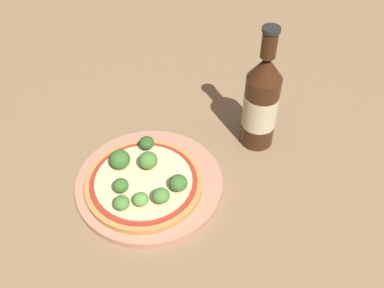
{
  "coord_description": "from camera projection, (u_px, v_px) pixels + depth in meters",
  "views": [
    {
      "loc": [
        0.47,
        -0.13,
        0.59
      ],
      "look_at": [
        -0.01,
        0.07,
        0.06
      ],
      "focal_mm": 42.0,
      "sensor_mm": 36.0,
      "label": 1
    }
  ],
  "objects": [
    {
      "name": "broccoli_floret_5",
      "position": [
        149.0,
        160.0,
        0.74
      ],
      "size": [
        0.03,
        0.03,
        0.03
      ],
      "color": "#6B8E51",
      "rests_on": "pizza"
    },
    {
      "name": "broccoli_floret_7",
      "position": [
        141.0,
        199.0,
        0.69
      ],
      "size": [
        0.02,
        0.02,
        0.02
      ],
      "color": "#6B8E51",
      "rests_on": "pizza"
    },
    {
      "name": "broccoli_floret_4",
      "position": [
        161.0,
        196.0,
        0.69
      ],
      "size": [
        0.03,
        0.03,
        0.03
      ],
      "color": "#6B8E51",
      "rests_on": "pizza"
    },
    {
      "name": "broccoli_floret_3",
      "position": [
        121.0,
        186.0,
        0.7
      ],
      "size": [
        0.03,
        0.03,
        0.03
      ],
      "color": "#6B8E51",
      "rests_on": "pizza"
    },
    {
      "name": "broccoli_floret_6",
      "position": [
        120.0,
        159.0,
        0.74
      ],
      "size": [
        0.03,
        0.03,
        0.03
      ],
      "color": "#6B8E51",
      "rests_on": "pizza"
    },
    {
      "name": "plate",
      "position": [
        149.0,
        182.0,
        0.75
      ],
      "size": [
        0.25,
        0.25,
        0.01
      ],
      "color": "tan",
      "rests_on": "ground_plane"
    },
    {
      "name": "pizza",
      "position": [
        144.0,
        183.0,
        0.74
      ],
      "size": [
        0.19,
        0.19,
        0.01
      ],
      "color": "#B77F42",
      "rests_on": "plate"
    },
    {
      "name": "beer_bottle",
      "position": [
        261.0,
        102.0,
        0.77
      ],
      "size": [
        0.06,
        0.06,
        0.23
      ],
      "color": "#381E0F",
      "rests_on": "ground_plane"
    },
    {
      "name": "broccoli_floret_1",
      "position": [
        122.0,
        203.0,
        0.68
      ],
      "size": [
        0.03,
        0.03,
        0.02
      ],
      "color": "#6B8E51",
      "rests_on": "pizza"
    },
    {
      "name": "broccoli_floret_0",
      "position": [
        178.0,
        183.0,
        0.71
      ],
      "size": [
        0.03,
        0.03,
        0.03
      ],
      "color": "#6B8E51",
      "rests_on": "pizza"
    },
    {
      "name": "broccoli_floret_2",
      "position": [
        147.0,
        143.0,
        0.77
      ],
      "size": [
        0.03,
        0.03,
        0.03
      ],
      "color": "#6B8E51",
      "rests_on": "pizza"
    },
    {
      "name": "ground_plane",
      "position": [
        153.0,
        185.0,
        0.76
      ],
      "size": [
        3.0,
        3.0,
        0.0
      ],
      "primitive_type": "plane",
      "color": "#846647"
    }
  ]
}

